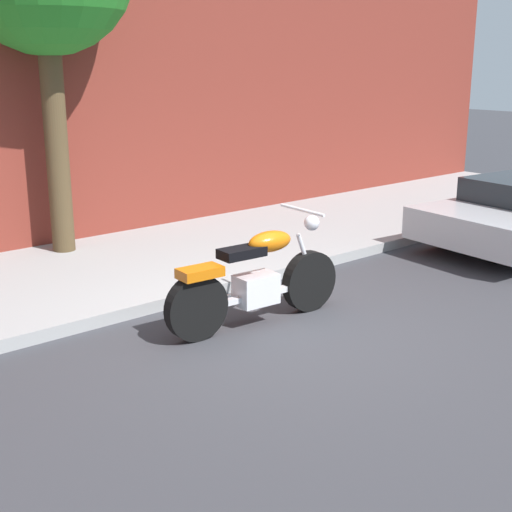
# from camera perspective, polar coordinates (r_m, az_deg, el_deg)

# --- Properties ---
(ground_plane) EXTENTS (60.00, 60.00, 0.00)m
(ground_plane) POSITION_cam_1_polar(r_m,az_deg,el_deg) (7.38, 2.62, -6.14)
(ground_plane) COLOR #38383D
(sidewalk) EXTENTS (19.77, 3.10, 0.14)m
(sidewalk) POSITION_cam_1_polar(r_m,az_deg,el_deg) (9.59, -9.51, -0.73)
(sidewalk) COLOR #9D9D9D
(sidewalk) RESTS_ON ground
(motorcycle) EXTENTS (2.15, 0.70, 1.17)m
(motorcycle) POSITION_cam_1_polar(r_m,az_deg,el_deg) (7.46, -0.03, -2.03)
(motorcycle) COLOR black
(motorcycle) RESTS_ON ground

